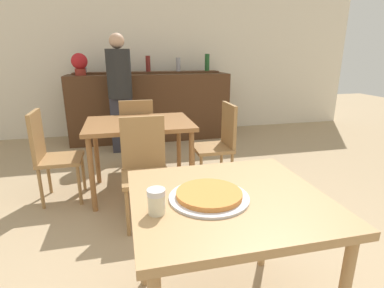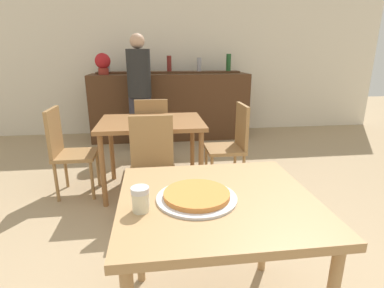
{
  "view_description": "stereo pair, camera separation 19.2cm",
  "coord_description": "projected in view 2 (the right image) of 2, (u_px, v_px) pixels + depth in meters",
  "views": [
    {
      "loc": [
        -0.48,
        -1.24,
        1.42
      ],
      "look_at": [
        -0.05,
        0.55,
        0.86
      ],
      "focal_mm": 28.0,
      "sensor_mm": 36.0,
      "label": 1
    },
    {
      "loc": [
        -0.29,
        -1.27,
        1.42
      ],
      "look_at": [
        -0.05,
        0.55,
        0.86
      ],
      "focal_mm": 28.0,
      "sensor_mm": 36.0,
      "label": 2
    }
  ],
  "objects": [
    {
      "name": "wall_back",
      "position": [
        168.0,
        54.0,
        5.3
      ],
      "size": [
        8.0,
        0.05,
        2.8
      ],
      "color": "silver",
      "rests_on": "ground_plane"
    },
    {
      "name": "chair_far_side_left",
      "position": [
        66.0,
        147.0,
        3.01
      ],
      "size": [
        0.4,
        0.4,
        0.91
      ],
      "rotation": [
        0.0,
        0.0,
        1.57
      ],
      "color": "olive",
      "rests_on": "ground_plane"
    },
    {
      "name": "cheese_shaker",
      "position": [
        140.0,
        199.0,
        1.29
      ],
      "size": [
        0.08,
        0.08,
        0.11
      ],
      "color": "beige",
      "rests_on": "dining_table_near"
    },
    {
      "name": "person_standing",
      "position": [
        140.0,
        89.0,
        4.36
      ],
      "size": [
        0.34,
        0.34,
        1.68
      ],
      "color": "#2D2D38",
      "rests_on": "ground_plane"
    },
    {
      "name": "chair_far_side_back",
      "position": [
        152.0,
        131.0,
        3.64
      ],
      "size": [
        0.4,
        0.4,
        0.91
      ],
      "rotation": [
        0.0,
        0.0,
        3.14
      ],
      "color": "olive",
      "rests_on": "ground_plane"
    },
    {
      "name": "bar_back_shelf",
      "position": [
        170.0,
        70.0,
        5.03
      ],
      "size": [
        2.39,
        0.24,
        0.31
      ],
      "color": "#4C2D19",
      "rests_on": "bar_counter"
    },
    {
      "name": "chair_far_side_right",
      "position": [
        232.0,
        141.0,
        3.22
      ],
      "size": [
        0.4,
        0.4,
        0.91
      ],
      "rotation": [
        0.0,
        0.0,
        -1.57
      ],
      "color": "olive",
      "rests_on": "ground_plane"
    },
    {
      "name": "pizza_tray",
      "position": [
        197.0,
        196.0,
        1.41
      ],
      "size": [
        0.38,
        0.38,
        0.04
      ],
      "color": "silver",
      "rests_on": "dining_table_near"
    },
    {
      "name": "chair_far_side_front",
      "position": [
        152.0,
        162.0,
        2.59
      ],
      "size": [
        0.4,
        0.4,
        0.91
      ],
      "color": "olive",
      "rests_on": "ground_plane"
    },
    {
      "name": "bar_counter",
      "position": [
        171.0,
        107.0,
        5.07
      ],
      "size": [
        2.6,
        0.56,
        1.09
      ],
      "color": "#4C2D19",
      "rests_on": "ground_plane"
    },
    {
      "name": "dining_table_near",
      "position": [
        217.0,
        213.0,
        1.46
      ],
      "size": [
        0.93,
        0.86,
        0.76
      ],
      "color": "#A87F51",
      "rests_on": "ground_plane"
    },
    {
      "name": "dining_table_far",
      "position": [
        152.0,
        129.0,
        3.07
      ],
      "size": [
        1.05,
        0.78,
        0.76
      ],
      "color": "brown",
      "rests_on": "ground_plane"
    },
    {
      "name": "potted_plant",
      "position": [
        103.0,
        63.0,
        4.68
      ],
      "size": [
        0.24,
        0.24,
        0.33
      ],
      "color": "maroon",
      "rests_on": "bar_counter"
    }
  ]
}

